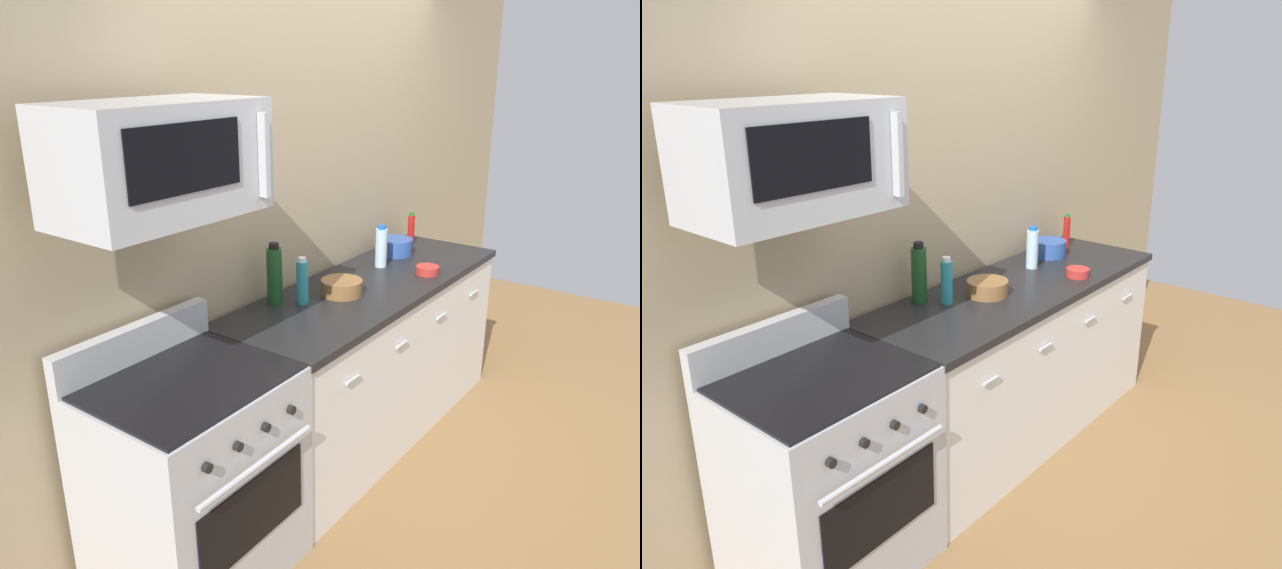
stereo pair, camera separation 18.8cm
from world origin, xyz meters
TOP-DOWN VIEW (x-y plane):
  - ground_plane at (0.00, 0.00)m, footprint 6.09×6.09m
  - back_wall at (0.00, 0.41)m, footprint 5.07×0.10m
  - counter_unit at (0.00, -0.00)m, footprint 1.98×0.66m
  - range_oven at (-1.37, 0.00)m, footprint 0.76×0.69m
  - microwave at (-1.37, 0.05)m, footprint 0.74×0.44m
  - bottle_hot_sauce_red at (0.81, 0.19)m, footprint 0.04×0.04m
  - bottle_dish_soap at (-0.47, 0.12)m, footprint 0.06×0.06m
  - bottle_wine_green at (-0.55, 0.23)m, footprint 0.08×0.08m
  - bottle_water_clear at (0.27, 0.10)m, footprint 0.07×0.07m
  - bowl_red_small at (0.31, -0.18)m, footprint 0.13×0.13m
  - bowl_blue_mixing at (0.54, 0.16)m, footprint 0.22×0.22m
  - bowl_wooden_salad at (-0.25, 0.03)m, footprint 0.22×0.22m

SIDE VIEW (x-z plane):
  - ground_plane at x=0.00m, z-range 0.00..0.00m
  - counter_unit at x=0.00m, z-range 0.00..0.92m
  - range_oven at x=-1.37m, z-range -0.07..1.00m
  - bowl_red_small at x=0.31m, z-range 0.92..0.97m
  - bowl_wooden_salad at x=-0.25m, z-range 0.92..1.00m
  - bowl_blue_mixing at x=0.54m, z-range 0.92..1.02m
  - bottle_hot_sauce_red at x=0.81m, z-range 0.91..1.12m
  - bottle_dish_soap at x=-0.47m, z-range 0.91..1.15m
  - bottle_water_clear at x=0.27m, z-range 0.91..1.16m
  - bottle_wine_green at x=-0.55m, z-range 0.91..1.23m
  - back_wall at x=0.00m, z-range 0.00..2.70m
  - microwave at x=-1.37m, z-range 1.55..1.95m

